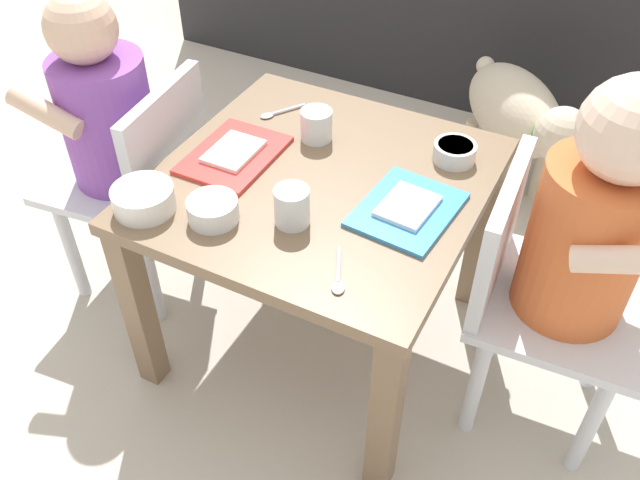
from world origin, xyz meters
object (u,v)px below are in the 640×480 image
cereal_bowl_left_side (455,152)px  spoon_by_right_tray (338,276)px  water_cup_left (316,127)px  cereal_bowl_right_side (143,198)px  spoon_by_left_tray (278,112)px  food_tray_right (407,209)px  food_tray_left (234,154)px  dog (520,115)px  water_cup_right (292,208)px  seated_child_right (583,233)px  dining_table (320,209)px  veggie_bowl_far (213,209)px  seated_child_left (112,122)px

cereal_bowl_left_side → spoon_by_right_tray: cereal_bowl_left_side is taller
water_cup_left → cereal_bowl_right_side: size_ratio=0.58×
cereal_bowl_left_side → spoon_by_left_tray: 0.37m
food_tray_right → food_tray_left: bearing=-180.0°
dog → water_cup_right: water_cup_right is taller
food_tray_left → seated_child_right: bearing=3.9°
food_tray_left → food_tray_right: size_ratio=1.00×
water_cup_left → water_cup_right: 0.25m
dining_table → water_cup_right: bearing=-83.4°
water_cup_right → spoon_by_left_tray: 0.34m
food_tray_left → water_cup_right: 0.22m
water_cup_left → veggie_bowl_far: 0.29m
food_tray_left → food_tray_right: same height
food_tray_left → veggie_bowl_far: veggie_bowl_far is taller
food_tray_right → seated_child_right: bearing=8.8°
water_cup_left → spoon_by_left_tray: (-0.11, 0.04, -0.02)m
food_tray_left → spoon_by_right_tray: size_ratio=2.06×
cereal_bowl_right_side → cereal_bowl_left_side: bearing=42.1°
food_tray_right → spoon_by_left_tray: bearing=154.3°
food_tray_left → cereal_bowl_left_side: (0.36, 0.18, 0.01)m
dining_table → dog: (0.21, 0.71, -0.13)m
spoon_by_left_tray → food_tray_right: bearing=-25.7°
dining_table → veggie_bowl_far: 0.23m
veggie_bowl_far → seated_child_left: bearing=156.5°
food_tray_left → cereal_bowl_left_side: cereal_bowl_left_side is taller
dining_table → spoon_by_left_tray: 0.24m
water_cup_right → spoon_by_left_tray: bearing=124.1°
food_tray_left → spoon_by_left_tray: size_ratio=2.18×
seated_child_left → seated_child_right: seated_child_right is taller
food_tray_left → spoon_by_right_tray: 0.36m
seated_child_left → spoon_by_right_tray: size_ratio=7.19×
water_cup_left → veggie_bowl_far: size_ratio=0.71×
water_cup_right → cereal_bowl_left_side: (0.18, 0.29, -0.01)m
dining_table → spoon_by_left_tray: spoon_by_left_tray is taller
food_tray_left → cereal_bowl_left_side: bearing=26.0°
food_tray_left → water_cup_right: bearing=-31.0°
dining_table → food_tray_right: food_tray_right is taller
cereal_bowl_left_side → spoon_by_right_tray: size_ratio=0.82×
veggie_bowl_far → cereal_bowl_right_side: (-0.12, -0.03, 0.00)m
food_tray_right → water_cup_right: water_cup_right is taller
seated_child_left → water_cup_right: (0.46, -0.09, 0.02)m
cereal_bowl_left_side → spoon_by_left_tray: (-0.36, -0.01, -0.02)m
veggie_bowl_far → seated_child_right: bearing=20.7°
cereal_bowl_right_side → water_cup_right: bearing=19.7°
dining_table → seated_child_right: seated_child_right is taller
seated_child_left → water_cup_right: seated_child_left is taller
seated_child_left → seated_child_right: bearing=3.9°
seated_child_right → dining_table: bearing=-176.4°
cereal_bowl_left_side → spoon_by_left_tray: bearing=-178.3°
seated_child_right → dog: 0.76m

